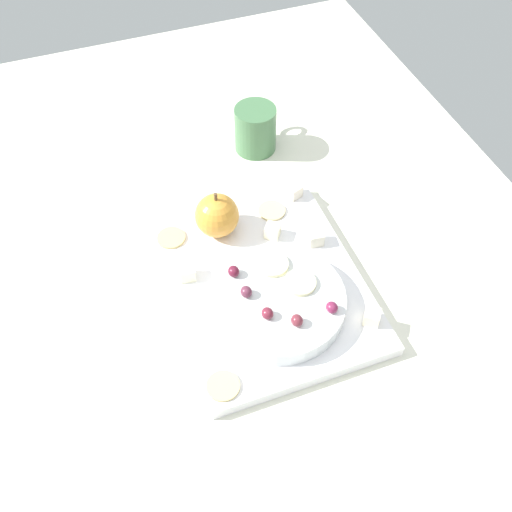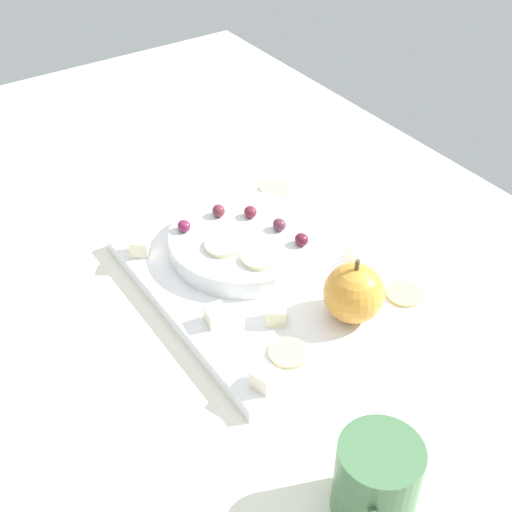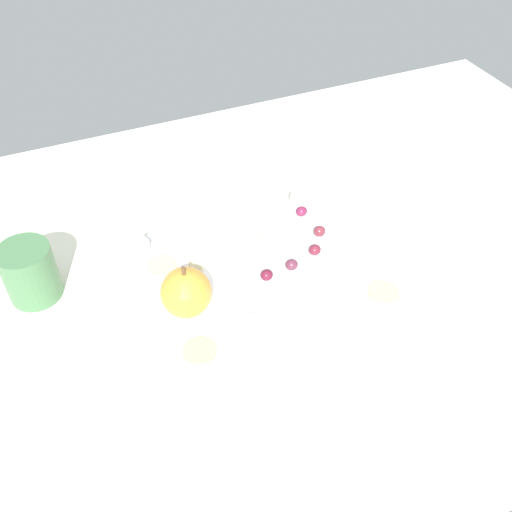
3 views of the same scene
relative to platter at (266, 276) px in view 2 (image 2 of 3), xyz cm
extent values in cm
cube|color=silver|center=(0.10, 3.66, -3.04)|extent=(147.74, 88.35, 4.17)
cube|color=white|center=(0.00, 0.00, 0.00)|extent=(33.73, 27.13, 1.91)
cylinder|color=white|center=(4.82, -0.02, 2.25)|extent=(19.00, 19.00, 2.58)
sphere|color=gold|center=(-11.92, -3.42, 4.36)|extent=(6.81, 6.81, 6.81)
cylinder|color=brown|center=(-11.92, -3.42, 8.37)|extent=(0.50, 0.50, 1.20)
cube|color=white|center=(-14.87, 10.57, 2.04)|extent=(2.78, 2.78, 2.17)
cube|color=#ECE3C8|center=(-4.39, 9.85, 2.04)|extent=(2.44, 2.44, 2.17)
cube|color=#F9F4C9|center=(-4.65, -10.39, 2.04)|extent=(2.44, 2.44, 2.17)
cube|color=beige|center=(11.53, 11.26, 2.04)|extent=(3.03, 3.03, 2.17)
cube|color=#F9F1C6|center=(-7.96, 4.18, 2.04)|extent=(3.04, 3.04, 2.17)
cylinder|color=#D7C17E|center=(-12.78, -10.75, 1.16)|extent=(4.37, 4.37, 0.40)
cylinder|color=#D2BE88|center=(-12.78, 5.95, 1.16)|extent=(4.37, 4.37, 0.40)
cylinder|color=#D9C283|center=(13.91, -11.12, 1.16)|extent=(4.37, 4.37, 0.40)
ellipsoid|color=maroon|center=(9.50, 5.91, 4.27)|extent=(1.78, 1.60, 1.46)
ellipsoid|color=maroon|center=(9.83, 0.67, 4.34)|extent=(1.78, 1.60, 1.59)
ellipsoid|color=#602B3E|center=(3.07, -4.05, 4.30)|extent=(1.78, 1.60, 1.53)
ellipsoid|color=maroon|center=(7.39, -2.59, 4.29)|extent=(1.78, 1.60, 1.50)
ellipsoid|color=maroon|center=(-0.89, -4.52, 4.30)|extent=(1.78, 1.60, 1.51)
cylinder|color=beige|center=(3.90, 3.67, 3.84)|extent=(4.50, 4.50, 0.60)
cylinder|color=#F0E9B4|center=(-0.48, 1.29, 3.84)|extent=(4.50, 4.50, 0.60)
cylinder|color=#447047|center=(-30.42, 9.61, 3.25)|extent=(7.36, 7.36, 8.41)
camera|label=1|loc=(49.46, -19.74, 71.93)|focal=42.63mm
camera|label=2|loc=(-52.63, 36.95, 54.85)|focal=48.31mm
camera|label=3|loc=(-23.61, -54.52, 59.94)|focal=40.64mm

